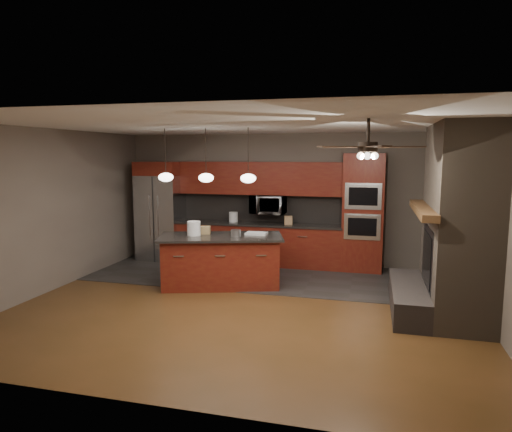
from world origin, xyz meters
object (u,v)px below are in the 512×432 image
(microwave, at_px, (268,204))
(counter_box, at_px, (288,220))
(counter_bucket, at_px, (233,217))
(paint_can, at_px, (236,233))
(paint_tray, at_px, (256,233))
(kitchen_island, at_px, (221,261))
(white_bucket, at_px, (194,228))
(refrigerator, at_px, (161,211))
(oven_tower, at_px, (363,213))
(cardboard_box, at_px, (204,230))

(microwave, bearing_deg, counter_box, -12.31)
(microwave, bearing_deg, counter_bucket, -176.25)
(microwave, distance_m, counter_bucket, 0.82)
(paint_can, height_order, paint_tray, paint_can)
(kitchen_island, relative_size, white_bucket, 9.32)
(paint_can, height_order, counter_box, counter_box)
(refrigerator, xyz_separation_m, white_bucket, (1.52, -1.79, -0.05))
(paint_can, bearing_deg, kitchen_island, -178.53)
(oven_tower, xyz_separation_m, white_bucket, (-2.90, -1.86, -0.14))
(refrigerator, bearing_deg, paint_can, -36.58)
(microwave, relative_size, kitchen_island, 0.31)
(microwave, distance_m, refrigerator, 2.46)
(microwave, relative_size, counter_bucket, 3.38)
(oven_tower, height_order, counter_box, oven_tower)
(microwave, relative_size, paint_tray, 1.94)
(paint_tray, bearing_deg, microwave, 94.59)
(refrigerator, bearing_deg, white_bucket, -49.62)
(microwave, distance_m, paint_can, 1.85)
(kitchen_island, distance_m, paint_tray, 0.80)
(oven_tower, height_order, counter_bucket, oven_tower)
(counter_box, bearing_deg, oven_tower, -12.23)
(kitchen_island, bearing_deg, paint_can, -15.51)
(microwave, height_order, white_bucket, microwave)
(counter_bucket, bearing_deg, paint_can, -71.50)
(kitchen_island, relative_size, counter_box, 13.19)
(white_bucket, distance_m, paint_can, 0.76)
(microwave, bearing_deg, paint_tray, -84.88)
(cardboard_box, height_order, counter_box, counter_box)
(white_bucket, xyz_separation_m, paint_can, (0.75, 0.10, -0.07))
(white_bucket, distance_m, paint_tray, 1.13)
(refrigerator, relative_size, white_bucket, 8.61)
(paint_tray, relative_size, counter_bucket, 1.74)
(kitchen_island, relative_size, paint_tray, 6.30)
(refrigerator, bearing_deg, cardboard_box, -43.91)
(microwave, height_order, refrigerator, refrigerator)
(oven_tower, height_order, white_bucket, oven_tower)
(microwave, xyz_separation_m, kitchen_island, (-0.45, -1.82, -0.83))
(kitchen_island, distance_m, counter_bucket, 1.88)
(oven_tower, distance_m, refrigerator, 4.42)
(cardboard_box, height_order, counter_bucket, counter_bucket)
(paint_can, bearing_deg, counter_bucket, 108.50)
(kitchen_island, bearing_deg, cardboard_box, 145.07)
(refrigerator, xyz_separation_m, paint_tray, (2.58, -1.41, -0.16))
(paint_tray, distance_m, cardboard_box, 0.96)
(counter_box, bearing_deg, refrigerator, 166.77)
(paint_can, bearing_deg, microwave, 84.63)
(paint_tray, height_order, cardboard_box, cardboard_box)
(paint_tray, relative_size, counter_box, 2.09)
(microwave, bearing_deg, oven_tower, -1.66)
(white_bucket, relative_size, counter_bucket, 1.18)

